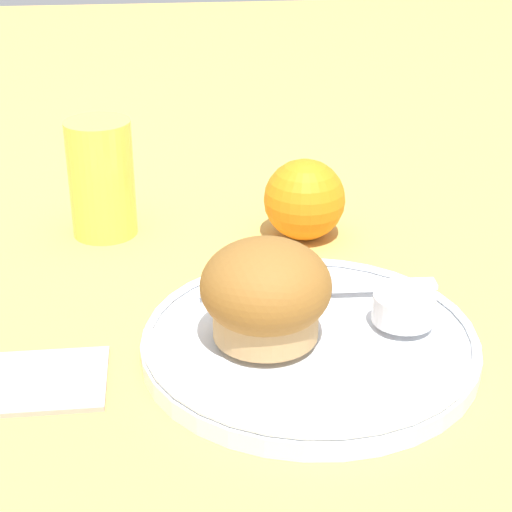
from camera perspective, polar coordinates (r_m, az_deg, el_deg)
The scene contains 9 objects.
ground_plane at distance 0.65m, azimuth 3.34°, elevation -5.74°, with size 3.00×3.00×0.00m, color tan.
plate at distance 0.63m, azimuth 3.45°, elevation -5.74°, with size 0.25×0.25×0.02m.
muffin at distance 0.60m, azimuth 0.65°, elevation -2.49°, with size 0.09×0.09×0.07m.
cream_ramekin at distance 0.64m, azimuth 9.82°, elevation -3.33°, with size 0.05×0.05×0.02m.
berry_pair at distance 0.68m, azimuth 3.42°, elevation -1.76°, with size 0.03×0.01×0.01m.
butter_knife at distance 0.68m, azimuth 4.20°, elevation -2.09°, with size 0.19×0.02×0.00m.
orange_fruit at distance 0.80m, azimuth 3.25°, elevation 3.78°, with size 0.08×0.08×0.08m.
juice_glass at distance 0.82m, azimuth -10.26°, elevation 5.10°, with size 0.06×0.06×0.11m.
folded_napkin at distance 0.62m, azimuth -16.33°, elevation -8.00°, with size 0.14×0.08×0.01m.
Camera 1 is at (-0.10, -0.54, 0.34)m, focal length 60.00 mm.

